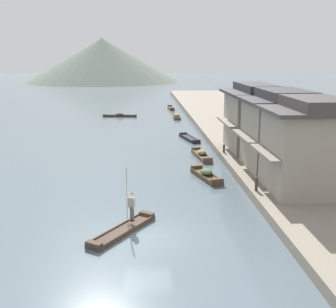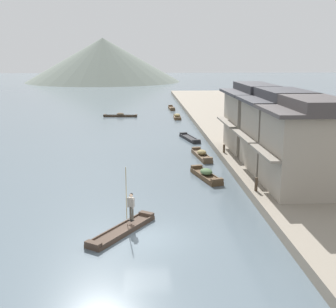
# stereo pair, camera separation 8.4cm
# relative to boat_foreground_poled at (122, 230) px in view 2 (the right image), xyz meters

# --- Properties ---
(ground_plane) EXTENTS (400.00, 400.00, 0.00)m
(ground_plane) POSITION_rel_boat_foreground_poled_xyz_m (1.31, -0.67, -0.13)
(ground_plane) COLOR slate
(riverbank_right) EXTENTS (18.00, 110.00, 0.63)m
(riverbank_right) POSITION_rel_boat_foreground_poled_xyz_m (17.23, 29.33, 0.19)
(riverbank_right) COLOR gray
(riverbank_right) RESTS_ON ground
(boat_foreground_poled) EXTENTS (3.64, 4.76, 0.39)m
(boat_foreground_poled) POSITION_rel_boat_foreground_poled_xyz_m (0.00, 0.00, 0.00)
(boat_foreground_poled) COLOR #423328
(boat_foreground_poled) RESTS_ON ground
(boatman_person) EXTENTS (0.48, 0.42, 3.04)m
(boatman_person) POSITION_rel_boat_foreground_poled_xyz_m (0.48, 0.76, 1.27)
(boatman_person) COLOR black
(boatman_person) RESTS_ON boat_foreground_poled
(boat_moored_nearest) EXTENTS (1.97, 4.96, 0.43)m
(boat_moored_nearest) POSITION_rel_boat_foreground_poled_xyz_m (6.45, 25.73, 0.02)
(boat_moored_nearest) COLOR #232326
(boat_moored_nearest) RESTS_ON ground
(boat_moored_second) EXTENTS (1.45, 4.85, 0.74)m
(boat_moored_second) POSITION_rel_boat_foreground_poled_xyz_m (6.64, 17.04, 0.13)
(boat_moored_second) COLOR brown
(boat_moored_second) RESTS_ON ground
(boat_moored_third) EXTENTS (5.21, 1.38, 0.63)m
(boat_moored_third) POSITION_rel_boat_foreground_poled_xyz_m (-2.20, 44.46, 0.07)
(boat_moored_third) COLOR #33281E
(boat_moored_third) RESTS_ON ground
(boat_moored_far) EXTENTS (2.05, 4.53, 0.78)m
(boat_moored_far) POSITION_rel_boat_foreground_poled_xyz_m (6.05, 10.14, 0.15)
(boat_moored_far) COLOR brown
(boat_moored_far) RESTS_ON ground
(boat_midriver_drifting) EXTENTS (0.99, 4.30, 0.54)m
(boat_midriver_drifting) POSITION_rel_boat_foreground_poled_xyz_m (6.26, 53.08, 0.05)
(boat_midriver_drifting) COLOR brown
(boat_midriver_drifting) RESTS_ON ground
(boat_midriver_upstream) EXTENTS (1.10, 3.82, 0.72)m
(boat_midriver_upstream) POSITION_rel_boat_foreground_poled_xyz_m (6.37, 42.25, 0.13)
(boat_midriver_upstream) COLOR brown
(boat_midriver_upstream) RESTS_ON ground
(house_waterfront_nearest) EXTENTS (6.59, 5.98, 6.14)m
(house_waterfront_nearest) POSITION_rel_boat_foreground_poled_xyz_m (12.03, 4.75, 3.51)
(house_waterfront_nearest) COLOR gray
(house_waterfront_nearest) RESTS_ON riverbank_right
(house_waterfront_second) EXTENTS (6.56, 6.47, 6.14)m
(house_waterfront_second) POSITION_rel_boat_foreground_poled_xyz_m (12.02, 10.49, 3.50)
(house_waterfront_second) COLOR gray
(house_waterfront_second) RESTS_ON riverbank_right
(house_waterfront_tall) EXTENTS (5.69, 7.16, 6.14)m
(house_waterfront_tall) POSITION_rel_boat_foreground_poled_xyz_m (11.58, 17.60, 3.50)
(house_waterfront_tall) COLOR gray
(house_waterfront_tall) RESTS_ON riverbank_right
(mooring_post_dock_near) EXTENTS (0.20, 0.20, 0.90)m
(mooring_post_dock_near) POSITION_rel_boat_foreground_poled_xyz_m (8.58, 4.91, 0.95)
(mooring_post_dock_near) COLOR #473828
(mooring_post_dock_near) RESTS_ON riverbank_right
(mooring_post_dock_mid) EXTENTS (0.20, 0.20, 0.75)m
(mooring_post_dock_mid) POSITION_rel_boat_foreground_poled_xyz_m (8.58, 16.32, 0.87)
(mooring_post_dock_mid) COLOR #473828
(mooring_post_dock_mid) RESTS_ON riverbank_right
(hill_far_west) EXTENTS (52.69, 52.69, 14.69)m
(hill_far_west) POSITION_rel_boat_foreground_poled_xyz_m (-12.03, 131.39, 7.22)
(hill_far_west) COLOR slate
(hill_far_west) RESTS_ON ground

